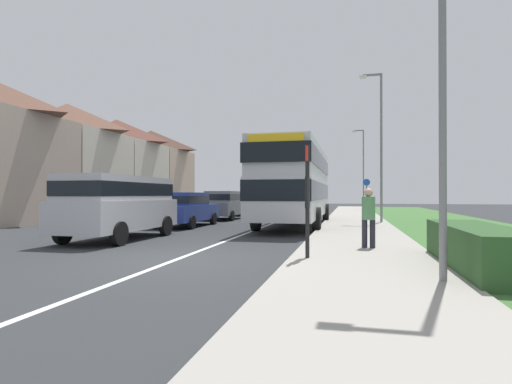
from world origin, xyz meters
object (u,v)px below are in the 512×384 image
(parked_car_blue, at_px, (186,208))
(cycle_route_sign, at_px, (367,196))
(pedestrian_at_stop, at_px, (369,215))
(double_decker_bus, at_px, (295,181))
(street_lamp_near, at_px, (435,43))
(street_lamp_mid, at_px, (379,138))
(street_lamp_far, at_px, (362,164))
(parked_car_grey, at_px, (223,204))
(bus_stop_sign, at_px, (307,193))
(parked_van_silver, at_px, (119,202))
(parked_car_black, at_px, (247,203))

(parked_car_blue, height_order, cycle_route_sign, cycle_route_sign)
(pedestrian_at_stop, distance_m, cycle_route_sign, 16.05)
(double_decker_bus, height_order, parked_car_blue, double_decker_bus)
(double_decker_bus, xyz_separation_m, parked_car_blue, (-5.00, -1.50, -1.26))
(street_lamp_near, bearing_deg, street_lamp_mid, 89.58)
(pedestrian_at_stop, height_order, street_lamp_far, street_lamp_far)
(parked_car_blue, height_order, parked_car_grey, parked_car_grey)
(bus_stop_sign, distance_m, cycle_route_sign, 18.15)
(parked_van_silver, height_order, parked_car_black, parked_van_silver)
(parked_van_silver, xyz_separation_m, parked_car_grey, (0.09, 11.08, -0.33))
(parked_car_black, relative_size, bus_stop_sign, 1.74)
(pedestrian_at_stop, relative_size, street_lamp_mid, 0.22)
(cycle_route_sign, relative_size, street_lamp_mid, 0.33)
(double_decker_bus, relative_size, parked_car_blue, 2.34)
(parked_van_silver, bearing_deg, cycle_route_sign, 59.99)
(street_lamp_far, bearing_deg, parked_car_black, -125.16)
(parked_car_blue, bearing_deg, street_lamp_far, 69.31)
(double_decker_bus, relative_size, street_lamp_near, 1.57)
(double_decker_bus, height_order, parked_car_grey, double_decker_bus)
(double_decker_bus, bearing_deg, parked_car_blue, -163.29)
(double_decker_bus, bearing_deg, street_lamp_far, 80.17)
(cycle_route_sign, bearing_deg, parked_car_black, 168.33)
(street_lamp_mid, bearing_deg, bus_stop_sign, -100.85)
(parked_van_silver, height_order, parked_car_blue, parked_van_silver)
(street_lamp_mid, bearing_deg, parked_car_black, 139.79)
(street_lamp_far, bearing_deg, parked_van_silver, -106.87)
(parked_van_silver, relative_size, parked_car_black, 1.09)
(parked_van_silver, height_order, parked_car_grey, parked_van_silver)
(cycle_route_sign, bearing_deg, street_lamp_mid, -86.07)
(pedestrian_at_stop, bearing_deg, street_lamp_near, -77.28)
(double_decker_bus, xyz_separation_m, parked_car_grey, (-4.88, 3.96, -1.21))
(double_decker_bus, relative_size, parked_van_silver, 2.19)
(parked_car_blue, xyz_separation_m, bus_stop_sign, (6.62, -8.81, 0.65))
(double_decker_bus, xyz_separation_m, street_lamp_far, (3.75, 21.67, 2.35))
(parked_car_grey, bearing_deg, double_decker_bus, -39.05)
(pedestrian_at_stop, height_order, cycle_route_sign, cycle_route_sign)
(parked_van_silver, xyz_separation_m, street_lamp_near, (8.87, -5.06, 2.71))
(pedestrian_at_stop, bearing_deg, street_lamp_mid, 84.57)
(parked_van_silver, relative_size, parked_car_grey, 1.22)
(pedestrian_at_stop, xyz_separation_m, street_lamp_mid, (0.98, 10.31, 3.39))
(parked_van_silver, bearing_deg, street_lamp_far, 73.13)
(parked_car_blue, height_order, parked_car_black, parked_car_black)
(parked_car_black, bearing_deg, street_lamp_near, -68.05)
(street_lamp_far, bearing_deg, cycle_route_sign, -90.64)
(parked_car_black, bearing_deg, double_decker_bus, -62.96)
(street_lamp_near, distance_m, street_lamp_far, 33.85)
(bus_stop_sign, xyz_separation_m, street_lamp_mid, (2.36, 12.33, 2.83))
(double_decker_bus, bearing_deg, bus_stop_sign, -81.03)
(parked_van_silver, bearing_deg, parked_car_grey, 89.52)
(parked_van_silver, xyz_separation_m, pedestrian_at_stop, (7.99, -1.18, -0.29))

